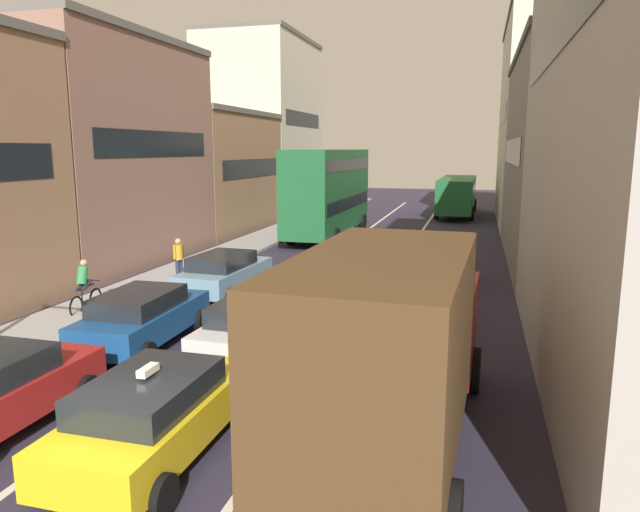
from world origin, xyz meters
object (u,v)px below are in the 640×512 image
pedestrian_near_kerb (179,256)px  sedan_centre_lane_second (258,325)px  wagon_left_lane_second (142,316)px  bus_mid_queue_primary (329,189)px  coupe_centre_lane_fourth (353,252)px  wagon_right_lane_far (430,265)px  removalist_box_truck (392,340)px  hatchback_centre_lane_third (321,279)px  cyclist_on_sidewalk (84,287)px  taxi_centre_lane_front (155,413)px  sedan_right_lane_behind_truck (410,300)px  bus_far_queue_secondary (457,193)px  sedan_left_lane_third (224,273)px

pedestrian_near_kerb → sedan_centre_lane_second: bearing=144.8°
wagon_left_lane_second → bus_mid_queue_primary: 19.88m
coupe_centre_lane_fourth → bus_mid_queue_primary: bus_mid_queue_primary is taller
sedan_centre_lane_second → wagon_right_lane_far: bearing=-19.4°
removalist_box_truck → hatchback_centre_lane_third: (-3.66, 9.07, -1.18)m
bus_mid_queue_primary → cyclist_on_sidewalk: bearing=170.0°
taxi_centre_lane_front → pedestrian_near_kerb: size_ratio=2.60×
cyclist_on_sidewalk → pedestrian_near_kerb: bearing=-9.5°
sedan_right_lane_behind_truck → wagon_right_lane_far: 5.41m
wagon_right_lane_far → bus_far_queue_secondary: bus_far_queue_secondary is taller
wagon_left_lane_second → wagon_right_lane_far: bearing=-38.4°
sedan_centre_lane_second → hatchback_centre_lane_third: 5.34m
hatchback_centre_lane_third → wagon_right_lane_far: (3.31, 3.52, 0.00)m
sedan_right_lane_behind_truck → bus_mid_queue_primary: size_ratio=0.42×
coupe_centre_lane_fourth → pedestrian_near_kerb: bearing=123.2°
sedan_centre_lane_second → coupe_centre_lane_fourth: 10.85m
bus_mid_queue_primary → sedan_left_lane_third: bearing=-179.7°
sedan_centre_lane_second → cyclist_on_sidewalk: cyclist_on_sidewalk is taller
cyclist_on_sidewalk → pedestrian_near_kerb: size_ratio=1.04×
wagon_left_lane_second → bus_far_queue_secondary: (6.81, 33.32, 0.96)m
sedan_centre_lane_second → wagon_left_lane_second: (-3.18, -0.08, 0.00)m
sedan_centre_lane_second → hatchback_centre_lane_third: bearing=0.0°
taxi_centre_lane_front → bus_mid_queue_primary: 25.01m
sedan_centre_lane_second → removalist_box_truck: bearing=-131.8°
sedan_right_lane_behind_truck → cyclist_on_sidewalk: 10.09m
wagon_left_lane_second → taxi_centre_lane_front: bearing=-147.6°
wagon_right_lane_far → taxi_centre_lane_front: bearing=166.2°
sedan_left_lane_third → cyclist_on_sidewalk: bearing=139.4°
removalist_box_truck → sedan_right_lane_behind_truck: 7.29m
pedestrian_near_kerb → wagon_left_lane_second: bearing=126.4°
wagon_right_lane_far → bus_far_queue_secondary: (0.12, 24.37, 0.96)m
hatchback_centre_lane_third → sedan_centre_lane_second: bearing=179.5°
wagon_left_lane_second → hatchback_centre_lane_third: same height
sedan_centre_lane_second → wagon_left_lane_second: size_ratio=1.00×
sedan_centre_lane_second → coupe_centre_lane_fourth: (0.13, 10.85, 0.00)m
bus_far_queue_secondary → sedan_right_lane_behind_truck: bearing=-179.5°
sedan_right_lane_behind_truck → sedan_left_lane_third: bearing=77.0°
sedan_centre_lane_second → wagon_right_lane_far: same height
wagon_left_lane_second → hatchback_centre_lane_third: size_ratio=1.00×
taxi_centre_lane_front → cyclist_on_sidewalk: size_ratio=2.49×
removalist_box_truck → pedestrian_near_kerb: bearing=44.8°
sedan_left_lane_third → wagon_right_lane_far: 7.67m
pedestrian_near_kerb → wagon_right_lane_far: bearing=-155.7°
coupe_centre_lane_fourth → sedan_centre_lane_second: bearing=-177.7°
taxi_centre_lane_front → sedan_left_lane_third: size_ratio=0.98×
taxi_centre_lane_front → removalist_box_truck: bearing=-70.7°
coupe_centre_lane_fourth → sedan_left_lane_third: bearing=149.6°
wagon_right_lane_far → cyclist_on_sidewalk: (-10.12, -6.72, 0.05)m
coupe_centre_lane_fourth → bus_mid_queue_primary: bearing=23.7°
taxi_centre_lane_front → bus_far_queue_secondary: bus_far_queue_secondary is taller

